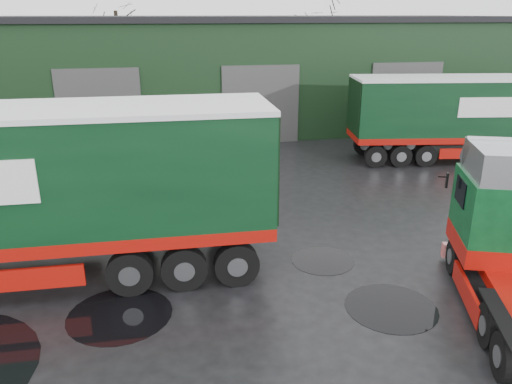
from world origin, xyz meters
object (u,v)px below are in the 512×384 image
tree_back_a (118,37)px  warehouse (242,70)px  lorry_right (475,119)px  tree_back_b (317,48)px

tree_back_a → warehouse: bearing=-51.3°
tree_back_a → lorry_right: bearing=-51.0°
lorry_right → tree_back_b: size_ratio=1.95×
tree_back_a → tree_back_b: 16.03m
tree_back_a → tree_back_b: (16.00, 0.00, -1.00)m
lorry_right → tree_back_b: bearing=-169.1°
warehouse → tree_back_b: 12.82m
lorry_right → tree_back_a: 27.18m
tree_back_a → tree_back_b: bearing=0.0°
warehouse → lorry_right: size_ratio=2.21×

